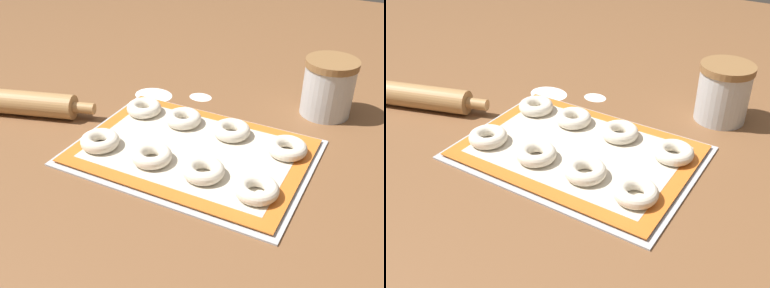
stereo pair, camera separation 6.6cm
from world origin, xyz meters
TOP-DOWN VIEW (x-y plane):
  - ground_plane at (0.00, 0.00)m, footprint 2.80×2.80m
  - baking_tray at (0.01, -0.02)m, footprint 0.49×0.35m
  - baking_mat at (0.01, -0.02)m, footprint 0.46×0.33m
  - bagel_front_far_left at (-0.16, -0.09)m, footprint 0.08×0.08m
  - bagel_front_mid_left at (-0.04, -0.09)m, footprint 0.08×0.08m
  - bagel_front_mid_right at (0.08, -0.09)m, footprint 0.08×0.08m
  - bagel_front_far_right at (0.19, -0.10)m, footprint 0.08×0.08m
  - bagel_back_far_left at (-0.16, 0.07)m, footprint 0.08×0.08m
  - bagel_back_mid_left at (-0.05, 0.07)m, footprint 0.08×0.08m
  - bagel_back_mid_right at (0.06, 0.07)m, footprint 0.08×0.08m
  - bagel_back_far_right at (0.19, 0.06)m, footprint 0.08×0.08m
  - flour_canister at (0.22, 0.29)m, footprint 0.12×0.12m
  - rolling_pin at (-0.46, -0.06)m, footprint 0.42×0.15m
  - flour_patch_near at (-0.09, 0.23)m, footprint 0.06×0.05m
  - flour_patch_far at (-0.20, 0.18)m, footprint 0.10×0.08m

SIDE VIEW (x-z plane):
  - ground_plane at x=0.00m, z-range 0.00..0.00m
  - flour_patch_near at x=-0.09m, z-range 0.00..0.00m
  - flour_patch_far at x=-0.20m, z-range 0.00..0.00m
  - baking_tray at x=0.01m, z-range 0.00..0.01m
  - baking_mat at x=0.01m, z-range 0.01..0.01m
  - bagel_front_far_left at x=-0.16m, z-range 0.01..0.04m
  - bagel_front_mid_left at x=-0.04m, z-range 0.01..0.04m
  - bagel_front_mid_right at x=0.08m, z-range 0.01..0.04m
  - bagel_front_far_right at x=0.19m, z-range 0.01..0.04m
  - bagel_back_far_left at x=-0.16m, z-range 0.01..0.04m
  - bagel_back_mid_left at x=-0.05m, z-range 0.01..0.04m
  - bagel_back_mid_right at x=0.06m, z-range 0.01..0.04m
  - bagel_back_far_right at x=0.19m, z-range 0.01..0.04m
  - rolling_pin at x=-0.46m, z-range 0.00..0.06m
  - flour_canister at x=0.22m, z-range 0.00..0.14m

